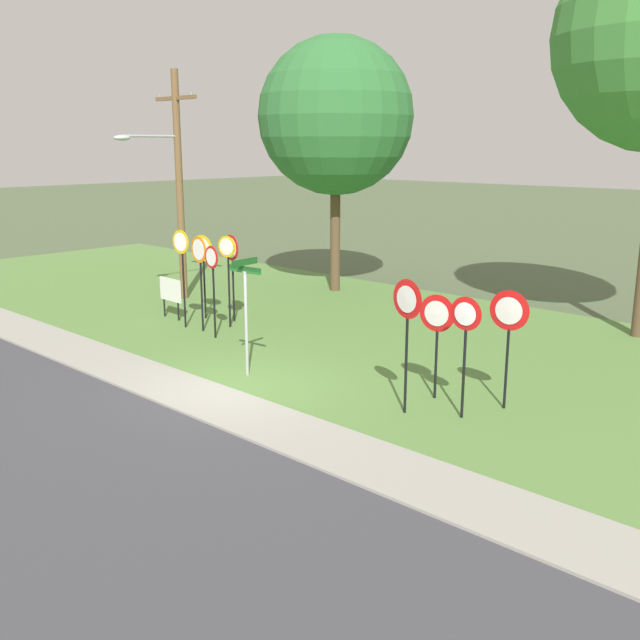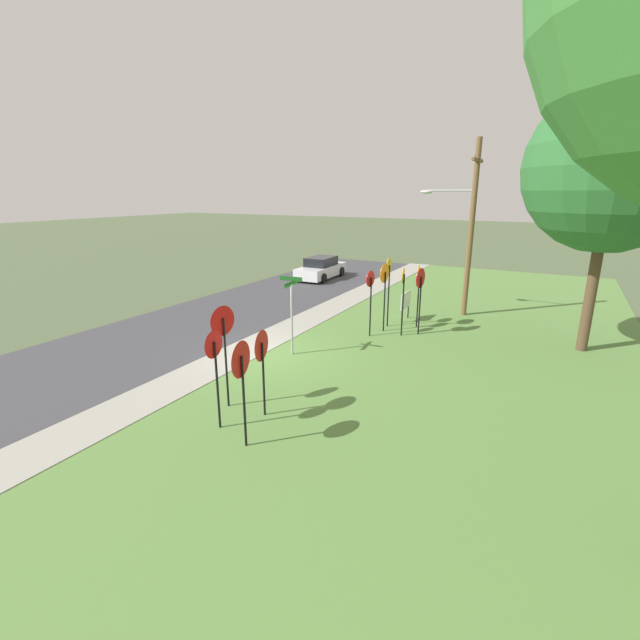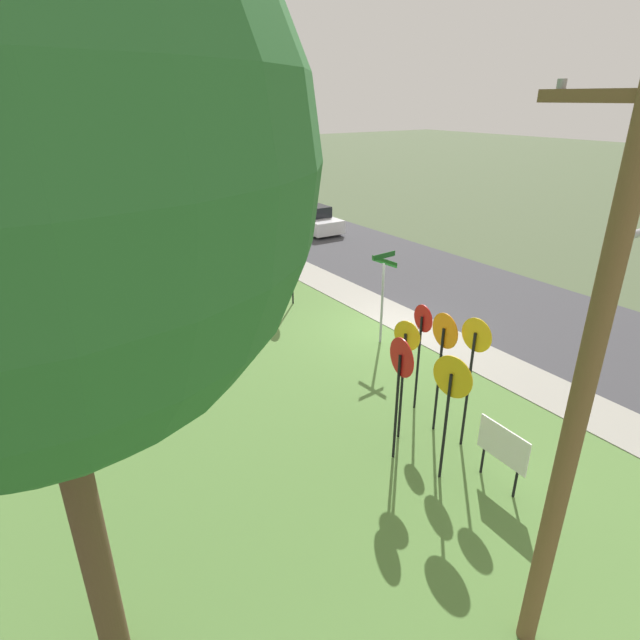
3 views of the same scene
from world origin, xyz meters
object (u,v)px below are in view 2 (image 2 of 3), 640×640
(stop_sign_center_tall, at_px, (370,290))
(street_name_post, at_px, (292,308))
(yield_sign_far_right, at_px, (214,357))
(utility_pole, at_px, (467,222))
(stop_sign_far_right, at_px, (420,286))
(yield_sign_far_left, at_px, (261,353))
(yield_sign_near_right, at_px, (241,369))
(parked_hatchback_near, at_px, (321,268))
(yield_sign_near_left, at_px, (223,332))
(stop_sign_near_right, at_px, (403,288))
(stop_sign_near_left, at_px, (418,282))
(stop_sign_far_left, at_px, (384,282))
(notice_board, at_px, (406,302))
(stop_sign_far_center, at_px, (389,278))
(oak_tree_left, at_px, (612,168))

(stop_sign_center_tall, relative_size, street_name_post, 0.94)
(yield_sign_far_right, relative_size, utility_pole, 0.32)
(stop_sign_far_right, distance_m, yield_sign_far_left, 8.45)
(yield_sign_far_left, height_order, street_name_post, street_name_post)
(yield_sign_near_right, xyz_separation_m, yield_sign_far_left, (-1.37, -0.46, -0.17))
(stop_sign_far_right, relative_size, parked_hatchback_near, 0.60)
(stop_sign_center_tall, height_order, yield_sign_near_left, yield_sign_near_left)
(stop_sign_far_right, relative_size, yield_sign_near_right, 1.08)
(yield_sign_far_right, bearing_deg, yield_sign_near_right, 67.20)
(stop_sign_near_right, bearing_deg, stop_sign_near_left, 161.37)
(stop_sign_far_left, distance_m, street_name_post, 4.42)
(street_name_post, bearing_deg, utility_pole, 148.50)
(stop_sign_near_right, relative_size, parked_hatchback_near, 0.61)
(yield_sign_near_left, height_order, notice_board, yield_sign_near_left)
(yield_sign_far_right, bearing_deg, stop_sign_center_tall, 172.23)
(utility_pole, xyz_separation_m, parked_hatchback_near, (-4.92, -9.84, -3.53))
(stop_sign_far_center, bearing_deg, street_name_post, -22.83)
(stop_sign_far_right, height_order, street_name_post, street_name_post)
(street_name_post, bearing_deg, stop_sign_near_left, 146.34)
(utility_pole, bearing_deg, stop_sign_far_right, -12.31)
(yield_sign_near_right, bearing_deg, street_name_post, -168.10)
(yield_sign_far_left, bearing_deg, stop_sign_center_tall, 169.99)
(yield_sign_far_left, height_order, yield_sign_far_right, yield_sign_far_right)
(yield_sign_near_left, relative_size, yield_sign_far_left, 1.22)
(yield_sign_far_left, bearing_deg, stop_sign_near_right, 162.17)
(yield_sign_far_left, bearing_deg, stop_sign_far_left, 168.22)
(stop_sign_center_tall, relative_size, notice_board, 2.05)
(stop_sign_near_left, relative_size, stop_sign_far_left, 0.94)
(stop_sign_far_center, relative_size, yield_sign_near_left, 1.05)
(stop_sign_far_center, height_order, stop_sign_far_right, stop_sign_far_center)
(stop_sign_near_left, relative_size, stop_sign_near_right, 0.96)
(stop_sign_far_left, relative_size, yield_sign_far_right, 1.12)
(street_name_post, xyz_separation_m, oak_tree_left, (-5.24, 8.84, 4.50))
(stop_sign_near_right, height_order, notice_board, stop_sign_near_right)
(stop_sign_far_left, height_order, street_name_post, street_name_post)
(stop_sign_near_left, xyz_separation_m, yield_sign_far_right, (10.28, -1.75, -0.09))
(stop_sign_far_right, relative_size, notice_board, 2.10)
(stop_sign_center_tall, bearing_deg, parked_hatchback_near, -136.28)
(stop_sign_far_center, bearing_deg, notice_board, 158.94)
(street_name_post, height_order, utility_pole, utility_pole)
(yield_sign_near_left, height_order, yield_sign_far_left, yield_sign_near_left)
(yield_sign_near_right, bearing_deg, yield_sign_far_right, -117.78)
(stop_sign_far_center, bearing_deg, stop_sign_far_right, 69.26)
(stop_sign_near_left, distance_m, yield_sign_far_right, 10.43)
(stop_sign_near_left, distance_m, yield_sign_far_left, 9.33)
(utility_pole, bearing_deg, yield_sign_near_left, -15.93)
(stop_sign_far_right, height_order, notice_board, stop_sign_far_right)
(yield_sign_near_left, relative_size, utility_pole, 0.36)
(yield_sign_near_left, height_order, yield_sign_near_right, yield_sign_near_left)
(stop_sign_far_left, relative_size, stop_sign_far_center, 0.96)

